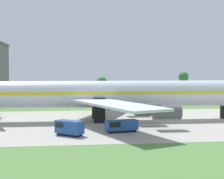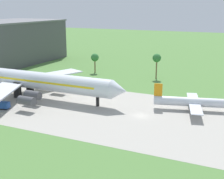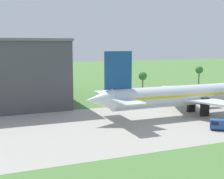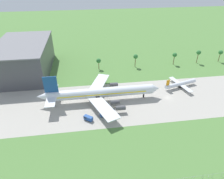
% 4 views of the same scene
% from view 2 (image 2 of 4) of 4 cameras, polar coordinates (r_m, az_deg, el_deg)
% --- Properties ---
extents(ground_plane, '(600.00, 600.00, 0.00)m').
position_cam_2_polar(ground_plane, '(89.02, 5.28, -4.79)').
color(ground_plane, '#517F3D').
extents(taxiway_strip, '(320.00, 44.00, 0.02)m').
position_cam_2_polar(taxiway_strip, '(89.02, 5.28, -4.78)').
color(taxiway_strip, '#A8A399').
rests_on(taxiway_strip, ground_plane).
extents(jet_airliner, '(73.09, 51.80, 18.76)m').
position_cam_2_polar(jet_airliner, '(110.00, -15.24, 1.78)').
color(jet_airliner, silver).
rests_on(jet_airliner, ground_plane).
extents(regional_aircraft, '(23.68, 21.52, 7.76)m').
position_cam_2_polar(regional_aircraft, '(95.44, 14.74, -2.24)').
color(regional_aircraft, silver).
rests_on(regional_aircraft, ground_plane).
extents(terminal_building, '(36.72, 61.20, 22.33)m').
position_cam_2_polar(terminal_building, '(179.61, -18.55, 8.27)').
color(terminal_building, '#47474C').
rests_on(terminal_building, ground_plane).
extents(palm_tree_row, '(106.13, 3.60, 11.11)m').
position_cam_2_polar(palm_tree_row, '(128.16, 19.41, 4.37)').
color(palm_tree_row, brown).
rests_on(palm_tree_row, ground_plane).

